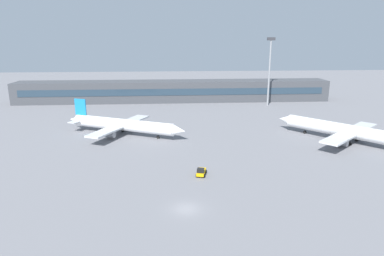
{
  "coord_description": "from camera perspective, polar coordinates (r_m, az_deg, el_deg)",
  "views": [
    {
      "loc": [
        -2.6,
        -49.57,
        26.88
      ],
      "look_at": [
        3.82,
        40.0,
        3.0
      ],
      "focal_mm": 31.45,
      "sensor_mm": 36.0,
      "label": 1
    }
  ],
  "objects": [
    {
      "name": "ground_plane",
      "position": [
        93.55,
        -2.34,
        -1.82
      ],
      "size": [
        400.0,
        400.0,
        0.0
      ],
      "primitive_type": "plane",
      "color": "slate"
    },
    {
      "name": "terminal_building",
      "position": [
        149.74,
        -3.08,
        6.28
      ],
      "size": [
        136.08,
        12.13,
        9.0
      ],
      "color": "#3F4247",
      "rests_on": "ground_plane"
    },
    {
      "name": "airplane_near",
      "position": [
        98.85,
        24.68,
        -0.44
      ],
      "size": [
        29.45,
        32.52,
        10.04
      ],
      "color": "white",
      "rests_on": "ground_plane"
    },
    {
      "name": "airplane_mid",
      "position": [
        98.57,
        -11.49,
        0.51
      ],
      "size": [
        35.89,
        25.92,
        9.52
      ],
      "color": "white",
      "rests_on": "ground_plane"
    },
    {
      "name": "baggage_tug_yellow",
      "position": [
        68.68,
        1.55,
        -7.43
      ],
      "size": [
        2.51,
        3.86,
        1.75
      ],
      "color": "#F2B20C",
      "rests_on": "ground_plane"
    },
    {
      "name": "floodlight_tower_west",
      "position": [
        141.76,
        13.02,
        10.03
      ],
      "size": [
        3.2,
        0.8,
        27.46
      ],
      "color": "gray",
      "rests_on": "ground_plane"
    }
  ]
}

